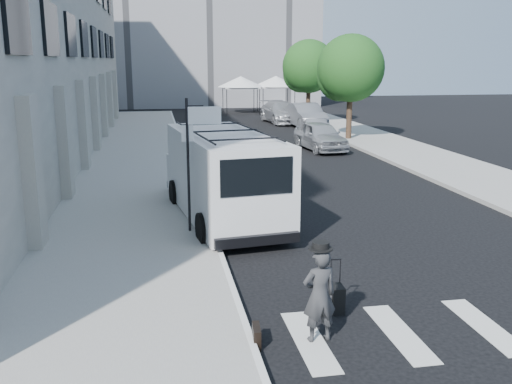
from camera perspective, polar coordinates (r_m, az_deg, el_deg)
name	(u,v)px	position (r m, az deg, el deg)	size (l,w,h in m)	color
ground	(317,273)	(12.78, 6.15, -8.04)	(120.00, 120.00, 0.00)	black
sidewalk_left	(139,157)	(27.82, -11.67, 3.48)	(4.50, 48.00, 0.15)	gray
sidewalk_right	(371,139)	(34.09, 11.44, 5.22)	(4.00, 56.00, 0.15)	gray
sign_pole	(197,137)	(14.80, -5.96, 5.50)	(1.03, 0.07, 3.50)	black
tree_near	(348,71)	(33.42, 9.20, 11.87)	(3.80, 3.83, 6.03)	black
tree_far	(307,68)	(42.03, 5.12, 12.20)	(3.80, 3.83, 6.03)	black
tent_left	(241,82)	(50.02, -1.54, 10.94)	(4.00, 4.00, 3.20)	black
tent_right	(276,82)	(51.08, 1.99, 10.98)	(4.00, 4.00, 3.20)	black
businessman	(319,295)	(9.59, 6.36, -10.25)	(0.59, 0.39, 1.61)	#2F3031
briefcase	(256,336)	(9.64, 0.05, -14.21)	(0.12, 0.44, 0.34)	black
suitcase	(337,299)	(10.86, 8.10, -10.51)	(0.24, 0.37, 1.00)	black
cargo_van	(222,175)	(16.60, -3.37, 1.69)	(3.11, 7.07, 2.55)	silver
parked_car_a	(320,136)	(29.83, 6.44, 5.60)	(1.75, 4.36, 1.48)	#999BA0
parked_car_b	(306,116)	(39.57, 5.00, 7.61)	(1.78, 5.10, 1.68)	slate
parked_car_c	(281,112)	(42.68, 2.52, 7.97)	(2.20, 5.40, 1.57)	#96989D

